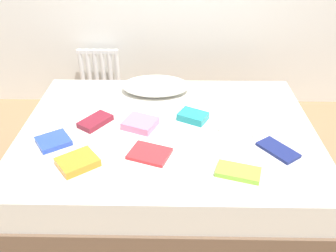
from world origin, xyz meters
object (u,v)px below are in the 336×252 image
object	(u,v)px
bed	(168,157)
textbook_orange	(78,162)
radiator	(100,74)
textbook_maroon	(95,121)
textbook_pink	(140,123)
textbook_white	(239,128)
textbook_red	(150,154)
textbook_blue	(53,141)
textbook_navy	(278,150)
textbook_teal	(193,116)
pillow	(156,86)
textbook_lime	(238,172)

from	to	relation	value
bed	textbook_orange	xyz separation A→B (m)	(-0.51, -0.41, 0.28)
radiator	textbook_maroon	distance (m)	1.19
radiator	textbook_pink	world-z (taller)	radiator
radiator	textbook_white	bearing A→B (deg)	-46.62
textbook_maroon	textbook_white	bearing A→B (deg)	-58.75
textbook_red	textbook_orange	world-z (taller)	textbook_orange
textbook_blue	textbook_navy	distance (m)	1.39
textbook_red	textbook_maroon	distance (m)	0.52
textbook_teal	radiator	bearing A→B (deg)	155.96
textbook_navy	textbook_red	bearing A→B (deg)	-122.70
textbook_red	textbook_blue	xyz separation A→B (m)	(-0.61, 0.11, 0.01)
radiator	textbook_red	xyz separation A→B (m)	(0.58, -1.51, 0.17)
radiator	textbook_navy	size ratio (longest dim) A/B	1.98
textbook_orange	textbook_white	bearing A→B (deg)	-16.13
bed	textbook_pink	xyz separation A→B (m)	(-0.19, 0.01, 0.28)
textbook_red	textbook_white	size ratio (longest dim) A/B	1.03
textbook_red	textbook_navy	world-z (taller)	textbook_red
radiator	pillow	world-z (taller)	pillow
radiator	textbook_teal	bearing A→B (deg)	-51.82
pillow	textbook_maroon	xyz separation A→B (m)	(-0.39, -0.49, -0.03)
textbook_lime	textbook_white	bearing A→B (deg)	97.99
textbook_white	textbook_orange	xyz separation A→B (m)	(-0.99, -0.38, 0.00)
textbook_white	textbook_maroon	xyz separation A→B (m)	(-0.97, 0.07, 0.00)
textbook_lime	textbook_blue	world-z (taller)	textbook_blue
bed	textbook_teal	bearing A→B (deg)	31.32
textbook_orange	textbook_navy	world-z (taller)	textbook_orange
textbook_white	textbook_lime	bearing A→B (deg)	-73.50
radiator	textbook_lime	world-z (taller)	radiator
textbook_navy	textbook_teal	xyz separation A→B (m)	(-0.50, 0.36, 0.02)
textbook_orange	textbook_teal	size ratio (longest dim) A/B	1.13
textbook_lime	textbook_teal	distance (m)	0.62
textbook_red	textbook_pink	distance (m)	0.33
textbook_white	textbook_teal	world-z (taller)	textbook_teal
textbook_red	textbook_teal	xyz separation A→B (m)	(0.28, 0.41, 0.02)
textbook_teal	textbook_white	bearing A→B (deg)	3.78
textbook_lime	textbook_orange	distance (m)	0.92
pillow	radiator	bearing A→B (deg)	130.80
textbook_maroon	textbook_blue	bearing A→B (deg)	171.67
bed	radiator	xyz separation A→B (m)	(-0.69, 1.20, 0.10)
radiator	textbook_pink	size ratio (longest dim) A/B	2.43
pillow	textbook_lime	size ratio (longest dim) A/B	2.17
pillow	textbook_maroon	world-z (taller)	pillow
radiator	textbook_lime	bearing A→B (deg)	-56.91
textbook_pink	textbook_orange	size ratio (longest dim) A/B	0.95
bed	textbook_red	distance (m)	0.42
textbook_lime	radiator	bearing A→B (deg)	140.05
textbook_navy	textbook_teal	world-z (taller)	textbook_teal
pillow	textbook_red	bearing A→B (deg)	-89.89
bed	radiator	size ratio (longest dim) A/B	4.04
radiator	textbook_pink	xyz separation A→B (m)	(0.50, -1.19, 0.18)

